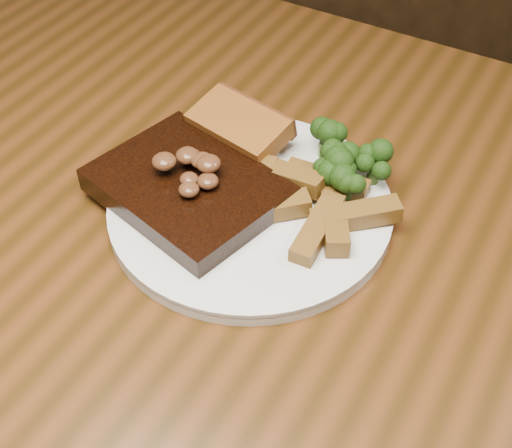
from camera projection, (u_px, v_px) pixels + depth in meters
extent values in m
cube|color=#49260E|center=(247.00, 253.00, 0.73)|extent=(1.60, 0.90, 0.04)
cylinder|color=black|center=(38.00, 133.00, 1.47)|extent=(0.07, 0.07, 0.71)
cube|color=black|center=(401.00, 86.00, 1.39)|extent=(0.59, 0.59, 0.04)
cylinder|color=black|center=(467.00, 136.00, 1.67)|extent=(0.04, 0.04, 0.45)
cylinder|color=black|center=(310.00, 120.00, 1.71)|extent=(0.04, 0.04, 0.45)
cylinder|color=black|center=(475.00, 252.00, 1.41)|extent=(0.04, 0.04, 0.45)
cylinder|color=black|center=(290.00, 229.00, 1.46)|extent=(0.04, 0.04, 0.45)
cube|color=black|center=(423.00, 18.00, 1.06)|extent=(0.44, 0.19, 0.48)
cylinder|color=silver|center=(250.00, 208.00, 0.74)|extent=(0.31, 0.31, 0.01)
cube|color=black|center=(188.00, 188.00, 0.73)|extent=(0.21, 0.18, 0.03)
cube|color=beige|center=(153.00, 230.00, 0.70)|extent=(0.14, 0.05, 0.02)
cube|color=#98571B|center=(239.00, 140.00, 0.79)|extent=(0.12, 0.08, 0.02)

